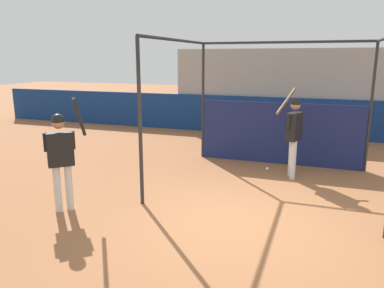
% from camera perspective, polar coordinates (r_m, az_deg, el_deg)
% --- Properties ---
extents(ground_plane, '(60.00, 60.00, 0.00)m').
position_cam_1_polar(ground_plane, '(6.36, 6.90, -11.93)').
color(ground_plane, '#935B38').
extents(outfield_wall, '(24.00, 0.12, 1.34)m').
position_cam_1_polar(outfield_wall, '(13.39, 14.22, 3.99)').
color(outfield_wall, navy).
rests_on(outfield_wall, ground).
extents(bleacher_section, '(8.15, 3.20, 3.02)m').
position_cam_1_polar(bleacher_section, '(14.94, 15.05, 8.07)').
color(bleacher_section, '#9E9E99').
rests_on(bleacher_section, ground).
extents(batting_cage, '(4.18, 3.72, 3.07)m').
position_cam_1_polar(batting_cage, '(9.16, 12.91, 3.93)').
color(batting_cage, '#282828').
rests_on(batting_cage, ground).
extents(player_batter, '(0.59, 1.01, 1.99)m').
position_cam_1_polar(player_batter, '(8.67, 15.25, 2.19)').
color(player_batter, silver).
rests_on(player_batter, ground).
extents(player_waiting, '(0.62, 0.74, 2.04)m').
position_cam_1_polar(player_waiting, '(6.87, -19.31, -1.34)').
color(player_waiting, silver).
rests_on(player_waiting, ground).
extents(baseball, '(0.07, 0.07, 0.07)m').
position_cam_1_polar(baseball, '(9.31, 11.40, -3.71)').
color(baseball, white).
rests_on(baseball, ground).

